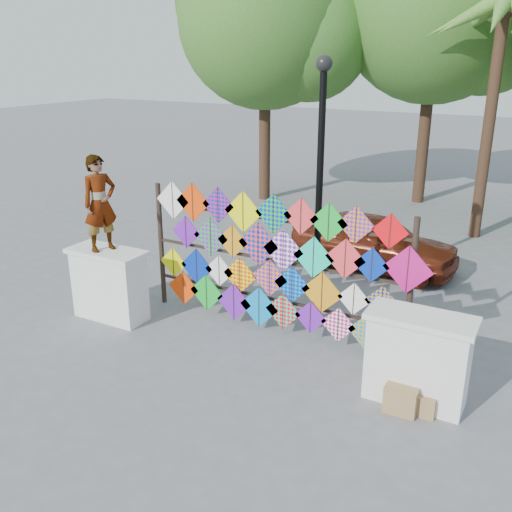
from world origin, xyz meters
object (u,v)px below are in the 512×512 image
sedan (374,241)px  lamppost (320,163)px  kite_rack (273,263)px  vendor_woman (100,203)px

sedan → lamppost: lamppost is taller
kite_rack → sedan: bearing=81.6°
vendor_woman → sedan: bearing=-15.3°
vendor_woman → kite_rack: bearing=-51.3°
sedan → lamppost: bearing=175.4°
vendor_woman → lamppost: size_ratio=0.37×
kite_rack → vendor_woman: (-2.80, -0.92, 0.87)m
kite_rack → sedan: kite_rack is taller
kite_rack → sedan: 3.83m
sedan → kite_rack: bearing=174.1°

